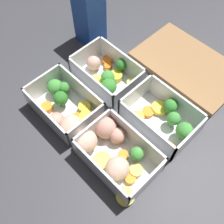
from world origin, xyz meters
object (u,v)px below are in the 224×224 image
(container_far_right, at_px, (165,118))
(juice_carton, at_px, (89,11))
(container_near_right, at_px, (111,151))
(container_far_left, at_px, (107,75))
(container_near_left, at_px, (65,108))

(container_far_right, distance_m, juice_carton, 0.35)
(container_near_right, distance_m, juice_carton, 0.38)
(container_near_right, xyz_separation_m, container_far_left, (-0.16, 0.14, -0.00))
(container_far_left, height_order, juice_carton, juice_carton)
(container_near_left, bearing_deg, container_near_right, 1.23)
(container_near_left, bearing_deg, container_far_right, 39.17)
(container_near_right, distance_m, container_far_right, 0.15)
(container_near_left, height_order, container_far_right, same)
(container_near_left, height_order, container_far_left, same)
(container_near_left, xyz_separation_m, container_near_right, (0.15, 0.00, 0.00))
(container_near_right, height_order, container_far_right, same)
(container_near_right, relative_size, container_far_right, 1.18)
(container_near_right, bearing_deg, container_far_left, 138.77)
(container_near_right, bearing_deg, container_far_right, 78.94)
(container_near_left, xyz_separation_m, container_far_left, (-0.01, 0.14, -0.00))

